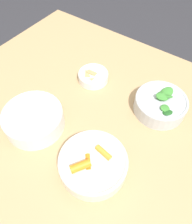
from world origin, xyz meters
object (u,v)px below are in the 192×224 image
bowl_beans_hotdog (34,120)px  bowl_cookies (93,76)px  bowl_greens (161,104)px  bowl_carrots (93,163)px

bowl_beans_hotdog → bowl_cookies: 0.29m
bowl_greens → bowl_beans_hotdog: bearing=44.2°
bowl_carrots → bowl_beans_hotdog: size_ratio=1.02×
bowl_greens → bowl_cookies: 0.28m
bowl_beans_hotdog → bowl_cookies: bearing=-96.0°
bowl_beans_hotdog → bowl_cookies: (-0.03, -0.29, -0.01)m
bowl_greens → bowl_beans_hotdog: size_ratio=0.92×
bowl_carrots → bowl_beans_hotdog: bowl_carrots is taller
bowl_greens → bowl_beans_hotdog: bowl_greens is taller
bowl_carrots → bowl_greens: bowl_greens is taller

